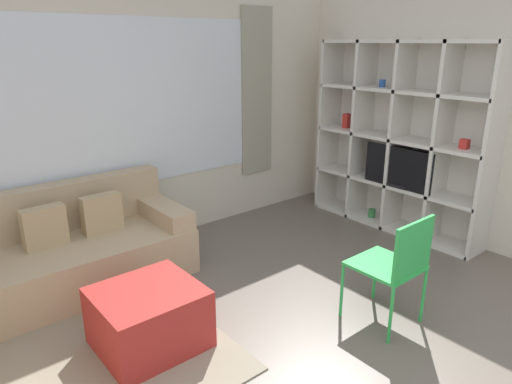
{
  "coord_description": "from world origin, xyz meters",
  "views": [
    {
      "loc": [
        -1.81,
        -0.96,
        2.03
      ],
      "look_at": [
        0.46,
        1.77,
        0.85
      ],
      "focal_mm": 32.0,
      "sensor_mm": 36.0,
      "label": 1
    }
  ],
  "objects_px": {
    "folding_chair": "(396,262)",
    "ottoman": "(149,318)",
    "shelving_unit": "(401,139)",
    "couch_main": "(69,253)"
  },
  "relations": [
    {
      "from": "folding_chair",
      "to": "ottoman",
      "type": "bearing_deg",
      "value": -31.34
    },
    {
      "from": "shelving_unit",
      "to": "folding_chair",
      "type": "distance_m",
      "value": 2.08
    },
    {
      "from": "couch_main",
      "to": "ottoman",
      "type": "relative_size",
      "value": 2.9
    },
    {
      "from": "couch_main",
      "to": "ottoman",
      "type": "xyz_separation_m",
      "value": [
        0.13,
        -1.19,
        -0.09
      ]
    },
    {
      "from": "ottoman",
      "to": "folding_chair",
      "type": "distance_m",
      "value": 1.79
    },
    {
      "from": "ottoman",
      "to": "folding_chair",
      "type": "xyz_separation_m",
      "value": [
        1.51,
        -0.92,
        0.3
      ]
    },
    {
      "from": "couch_main",
      "to": "ottoman",
      "type": "bearing_deg",
      "value": -83.84
    },
    {
      "from": "shelving_unit",
      "to": "couch_main",
      "type": "bearing_deg",
      "value": 163.6
    },
    {
      "from": "shelving_unit",
      "to": "ottoman",
      "type": "relative_size",
      "value": 3.0
    },
    {
      "from": "shelving_unit",
      "to": "folding_chair",
      "type": "height_order",
      "value": "shelving_unit"
    }
  ]
}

